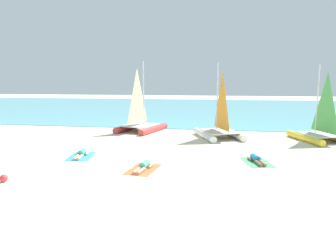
# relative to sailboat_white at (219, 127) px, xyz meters

# --- Properties ---
(ground_plane) EXTENTS (120.00, 120.00, 0.00)m
(ground_plane) POSITION_rel_sailboat_white_xyz_m (-2.79, 1.26, -0.73)
(ground_plane) COLOR beige
(ocean_water) EXTENTS (120.00, 40.00, 0.05)m
(ocean_water) POSITION_rel_sailboat_white_xyz_m (-2.79, 23.09, -0.70)
(ocean_water) COLOR #5BB2C1
(ocean_water) RESTS_ON ground
(sailboat_white) EXTENTS (3.56, 4.34, 4.87)m
(sailboat_white) POSITION_rel_sailboat_white_xyz_m (0.00, 0.00, 0.00)
(sailboat_white) COLOR white
(sailboat_white) RESTS_ON ground
(sailboat_red) EXTENTS (3.39, 4.41, 5.11)m
(sailboat_red) POSITION_rel_sailboat_white_xyz_m (-5.75, 1.72, 0.04)
(sailboat_red) COLOR #CC3838
(sailboat_red) RESTS_ON ground
(sailboat_yellow) EXTENTS (3.32, 4.15, 4.70)m
(sailboat_yellow) POSITION_rel_sailboat_white_xyz_m (6.13, -0.06, -0.03)
(sailboat_yellow) COLOR yellow
(sailboat_yellow) RESTS_ON ground
(towel_left) EXTENTS (1.42, 2.06, 0.01)m
(towel_left) POSITION_rel_sailboat_white_xyz_m (-6.64, -6.33, -0.72)
(towel_left) COLOR #338CD8
(towel_left) RESTS_ON ground
(sunbather_left) EXTENTS (0.67, 1.56, 0.30)m
(sunbather_left) POSITION_rel_sailboat_white_xyz_m (-6.65, -6.26, -0.59)
(sunbather_left) COLOR #3FB28C
(sunbather_left) RESTS_ON towel_left
(towel_middle) EXTENTS (1.30, 2.01, 0.01)m
(towel_middle) POSITION_rel_sailboat_white_xyz_m (-3.05, -8.00, -0.72)
(towel_middle) COLOR #EA5933
(towel_middle) RESTS_ON ground
(sunbather_middle) EXTENTS (0.58, 1.57, 0.30)m
(sunbather_middle) POSITION_rel_sailboat_white_xyz_m (-3.04, -7.93, -0.59)
(sunbather_middle) COLOR #3FB28C
(sunbather_middle) RESTS_ON towel_middle
(towel_right) EXTENTS (1.50, 2.10, 0.01)m
(towel_right) POSITION_rel_sailboat_white_xyz_m (1.77, -5.97, -0.72)
(towel_right) COLOR #4CB266
(towel_right) RESTS_ON ground
(sunbather_right) EXTENTS (0.74, 1.56, 0.30)m
(sunbather_right) POSITION_rel_sailboat_white_xyz_m (1.76, -5.91, -0.59)
(sunbather_right) COLOR #268CCC
(sunbather_right) RESTS_ON towel_right
(beach_ball) EXTENTS (0.28, 0.28, 0.28)m
(beach_ball) POSITION_rel_sailboat_white_xyz_m (-7.67, -10.47, -0.58)
(beach_ball) COLOR red
(beach_ball) RESTS_ON ground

